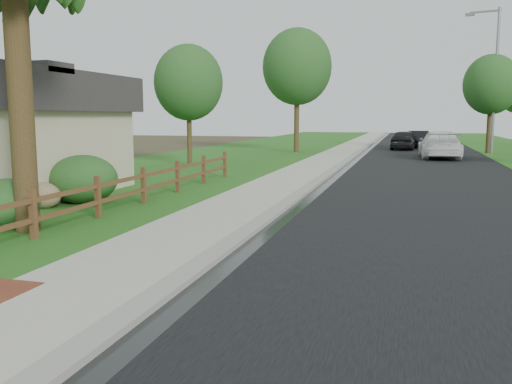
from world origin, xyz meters
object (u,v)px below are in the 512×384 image
(ranch_fence, at_px, (122,189))
(white_suv, at_px, (440,145))
(dark_car_mid, at_px, (404,140))
(streetlight, at_px, (493,72))

(ranch_fence, xyz_separation_m, white_suv, (9.14, 21.85, 0.22))
(white_suv, distance_m, dark_car_mid, 8.61)
(white_suv, distance_m, streetlight, 7.82)
(ranch_fence, height_order, streetlight, streetlight)
(white_suv, xyz_separation_m, dark_car_mid, (-2.15, 8.33, -0.07))
(streetlight, bearing_deg, dark_car_mid, 151.30)
(white_suv, height_order, dark_car_mid, white_suv)
(dark_car_mid, bearing_deg, white_suv, 109.57)
(ranch_fence, distance_m, white_suv, 23.68)
(dark_car_mid, bearing_deg, ranch_fence, 82.05)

